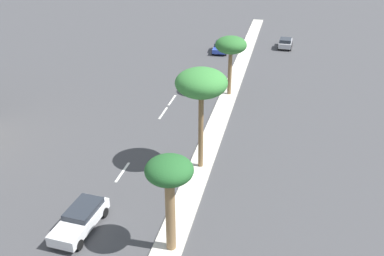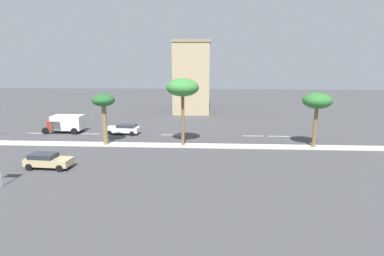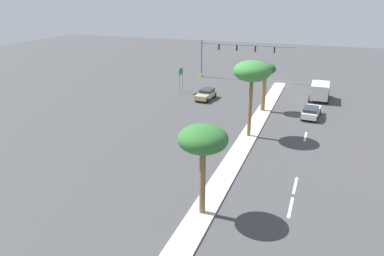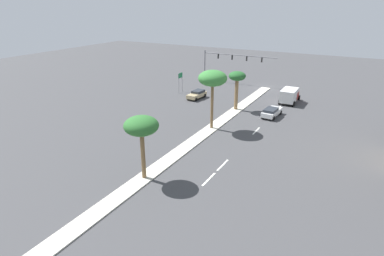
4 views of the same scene
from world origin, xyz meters
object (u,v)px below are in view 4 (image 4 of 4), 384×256
sedan_white_mid (272,112)px  sedan_tan_inboard (197,94)px  palm_tree_mid (213,79)px  directional_road_sign (180,79)px  palm_tree_rear (141,127)px  box_truck (290,95)px  traffic_signal_gantry (224,62)px  palm_tree_left (237,78)px

sedan_white_mid → sedan_tan_inboard: 14.68m
palm_tree_mid → sedan_tan_inboard: size_ratio=1.80×
directional_road_sign → palm_tree_rear: (-13.16, 29.14, 2.70)m
box_truck → traffic_signal_gantry: bearing=-28.0°
palm_tree_left → palm_tree_rear: 24.37m
palm_tree_mid → palm_tree_left: bearing=-88.9°
traffic_signal_gantry → palm_tree_rear: bearing=103.2°
traffic_signal_gantry → directional_road_sign: 12.19m
sedan_white_mid → directional_road_sign: bearing=-15.7°
palm_tree_mid → palm_tree_rear: palm_tree_mid is taller
traffic_signal_gantry → palm_tree_rear: 41.79m
sedan_white_mid → box_truck: 8.44m
palm_tree_left → sedan_white_mid: bearing=174.8°
palm_tree_left → box_truck: palm_tree_left is taller
directional_road_sign → box_truck: (-19.48, -3.09, -1.34)m
directional_road_sign → traffic_signal_gantry: bearing=-107.5°
directional_road_sign → palm_tree_left: palm_tree_left is taller
box_truck → palm_tree_rear: bearing=78.9°
palm_tree_rear → sedan_tan_inboard: size_ratio=1.44×
palm_tree_rear → box_truck: (-6.32, -32.23, -4.04)m
directional_road_sign → sedan_white_mid: bearing=164.3°
directional_road_sign → box_truck: size_ratio=0.71×
directional_road_sign → palm_tree_mid: palm_tree_mid is taller
palm_tree_left → traffic_signal_gantry: bearing=-60.2°
directional_road_sign → palm_tree_rear: bearing=114.3°
palm_tree_rear → sedan_white_mid: size_ratio=1.36×
directional_road_sign → palm_tree_rear: 32.08m
palm_tree_left → palm_tree_mid: 9.39m
traffic_signal_gantry → sedan_tan_inboard: traffic_signal_gantry is taller
palm_tree_rear → sedan_tan_inboard: 28.79m
palm_tree_left → palm_tree_mid: size_ratio=0.77×
traffic_signal_gantry → sedan_tan_inboard: size_ratio=3.65×
traffic_signal_gantry → box_truck: bearing=152.0°
palm_tree_left → sedan_tan_inboard: palm_tree_left is taller
sedan_white_mid → palm_tree_rear: bearing=76.5°
palm_tree_left → sedan_white_mid: 7.33m
palm_tree_rear → palm_tree_left: bearing=-89.6°
palm_tree_left → box_truck: size_ratio=1.14×
sedan_white_mid → box_truck: bearing=-94.1°
traffic_signal_gantry → box_truck: 18.19m
traffic_signal_gantry → palm_tree_left: bearing=119.8°
palm_tree_left → palm_tree_rear: palm_tree_rear is taller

